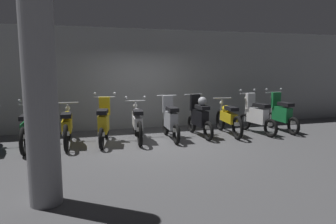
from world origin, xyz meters
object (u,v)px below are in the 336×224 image
(motorbike_slot_2, at_px, (67,126))
(motorbike_slot_5, at_px, (170,120))
(motorbike_slot_7, at_px, (228,118))
(support_pillar, at_px, (40,96))
(motorbike_slot_4, at_px, (137,122))
(motorbike_slot_9, at_px, (281,114))
(motorbike_slot_6, at_px, (199,117))
(motorbike_slot_8, at_px, (256,116))
(motorbike_slot_3, at_px, (104,123))
(motorbike_slot_1, at_px, (28,128))

(motorbike_slot_2, distance_m, motorbike_slot_5, 2.68)
(motorbike_slot_7, height_order, support_pillar, support_pillar)
(motorbike_slot_2, bearing_deg, motorbike_slot_4, 0.10)
(motorbike_slot_2, bearing_deg, motorbike_slot_9, -0.23)
(motorbike_slot_2, relative_size, motorbike_slot_6, 1.16)
(motorbike_slot_6, relative_size, motorbike_slot_9, 1.00)
(support_pillar, bearing_deg, motorbike_slot_4, 60.16)
(motorbike_slot_4, height_order, motorbike_slot_7, motorbike_slot_4)
(motorbike_slot_2, relative_size, motorbike_slot_8, 1.16)
(motorbike_slot_3, bearing_deg, motorbike_slot_9, 0.68)
(motorbike_slot_6, bearing_deg, motorbike_slot_7, -1.30)
(motorbike_slot_1, xyz_separation_m, motorbike_slot_4, (2.68, 0.07, 0.00))
(motorbike_slot_4, bearing_deg, support_pillar, -119.84)
(motorbike_slot_4, bearing_deg, motorbike_slot_1, -178.58)
(motorbike_slot_3, height_order, motorbike_slot_5, motorbike_slot_3)
(motorbike_slot_1, bearing_deg, motorbike_slot_4, 1.42)
(motorbike_slot_1, bearing_deg, motorbike_slot_2, 4.05)
(motorbike_slot_2, bearing_deg, motorbike_slot_1, -175.95)
(motorbike_slot_1, relative_size, motorbike_slot_5, 1.16)
(motorbike_slot_3, distance_m, motorbike_slot_6, 2.67)
(motorbike_slot_2, relative_size, support_pillar, 0.62)
(motorbike_slot_3, distance_m, motorbike_slot_4, 0.89)
(motorbike_slot_1, height_order, motorbike_slot_9, motorbike_slot_9)
(motorbike_slot_5, height_order, motorbike_slot_8, motorbike_slot_8)
(motorbike_slot_1, xyz_separation_m, motorbike_slot_2, (0.89, 0.06, -0.00))
(motorbike_slot_7, relative_size, support_pillar, 0.62)
(motorbike_slot_1, xyz_separation_m, motorbike_slot_8, (6.24, -0.03, 0.04))
(motorbike_slot_6, distance_m, motorbike_slot_9, 2.68)
(support_pillar, bearing_deg, motorbike_slot_5, 49.42)
(motorbike_slot_2, distance_m, motorbike_slot_3, 0.90)
(motorbike_slot_5, bearing_deg, motorbike_slot_8, 0.40)
(motorbike_slot_2, height_order, motorbike_slot_3, motorbike_slot_3)
(motorbike_slot_5, xyz_separation_m, motorbike_slot_9, (3.57, 0.08, 0.00))
(motorbike_slot_1, xyz_separation_m, motorbike_slot_5, (3.57, -0.05, 0.03))
(motorbike_slot_1, distance_m, motorbike_slot_3, 1.79)
(motorbike_slot_5, xyz_separation_m, support_pillar, (-2.89, -3.38, 1.05))
(motorbike_slot_3, bearing_deg, motorbike_slot_4, 5.92)
(motorbike_slot_3, bearing_deg, motorbike_slot_1, 179.18)
(motorbike_slot_8, bearing_deg, motorbike_slot_4, 178.50)
(motorbike_slot_7, bearing_deg, support_pillar, -143.47)
(motorbike_slot_8, height_order, support_pillar, support_pillar)
(motorbike_slot_4, bearing_deg, motorbike_slot_8, -1.50)
(motorbike_slot_7, xyz_separation_m, motorbike_slot_8, (0.88, -0.07, 0.04))
(motorbike_slot_3, distance_m, motorbike_slot_5, 1.78)
(motorbike_slot_5, bearing_deg, motorbike_slot_3, 179.36)
(motorbike_slot_4, xyz_separation_m, motorbike_slot_5, (0.89, -0.11, 0.03))
(support_pillar, bearing_deg, motorbike_slot_3, 71.83)
(motorbike_slot_2, xyz_separation_m, motorbike_slot_4, (1.79, 0.00, 0.00))
(motorbike_slot_6, relative_size, motorbike_slot_8, 1.00)
(motorbike_slot_7, bearing_deg, motorbike_slot_9, -0.09)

